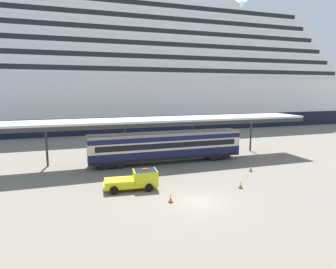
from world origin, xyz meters
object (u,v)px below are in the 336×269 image
Objects in this scene: traffic_cone_near at (171,198)px; traffic_cone_far at (241,185)px; cruise_ship at (91,74)px; traffic_cone_mid at (251,168)px; service_truck at (136,179)px; train_carriage at (167,146)px.

traffic_cone_near is 7.90m from traffic_cone_far.
traffic_cone_mid is at bearing -71.34° from cruise_ship.
traffic_cone_near is at bearing -170.83° from traffic_cone_far.
service_truck is 6.78× the size of traffic_cone_mid.
train_carriage is at bearing 55.98° from service_truck.
traffic_cone_far is at bearing -132.54° from traffic_cone_mid.
traffic_cone_mid is 6.53m from traffic_cone_far.
cruise_ship reaches higher than traffic_cone_mid.
traffic_cone_mid is at bearing 47.46° from traffic_cone_far.
train_carriage is 26.01× the size of traffic_cone_mid.
service_truck is at bearing 117.34° from traffic_cone_near.
traffic_cone_mid is at bearing -40.61° from train_carriage.
cruise_ship reaches higher than train_carriage.
cruise_ship is at bearing 108.66° from traffic_cone_mid.
traffic_cone_mid is at bearing 26.43° from traffic_cone_near.
traffic_cone_mid is 1.14× the size of traffic_cone_far.
train_carriage is 29.77× the size of traffic_cone_far.
traffic_cone_mid reaches higher than traffic_cone_near.
traffic_cone_mid is (12.22, 6.07, 0.01)m from traffic_cone_near.
traffic_cone_mid is (15.59, -46.18, -13.22)m from cruise_ship.
traffic_cone_far is (9.99, -2.97, -0.65)m from service_truck.
traffic_cone_near is 13.65m from traffic_cone_mid.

